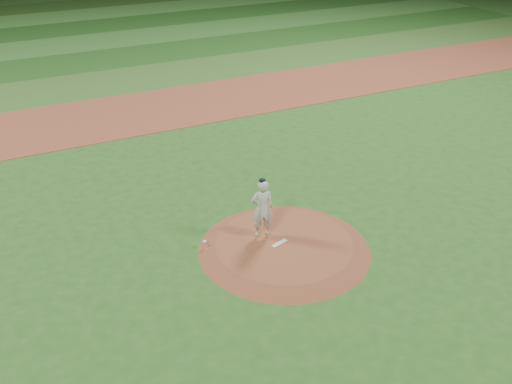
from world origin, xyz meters
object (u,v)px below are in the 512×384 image
pitcher_on_mound (262,208)px  pitchers_mound (284,246)px  rosin_bag (205,241)px  pitching_rubber (280,243)px

pitcher_on_mound → pitchers_mound: bearing=-58.2°
pitchers_mound → rosin_bag: size_ratio=40.07×
rosin_bag → pitcher_on_mound: pitcher_on_mound is taller
pitching_rubber → pitcher_on_mound: size_ratio=0.28×
pitchers_mound → rosin_bag: (-2.26, 1.13, 0.16)m
pitchers_mound → pitching_rubber: pitching_rubber is taller
pitching_rubber → pitcher_on_mound: bearing=94.1°
rosin_bag → pitching_rubber: bearing=-28.2°
rosin_bag → pitchers_mound: bearing=-26.5°
pitchers_mound → rosin_bag: bearing=153.5°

